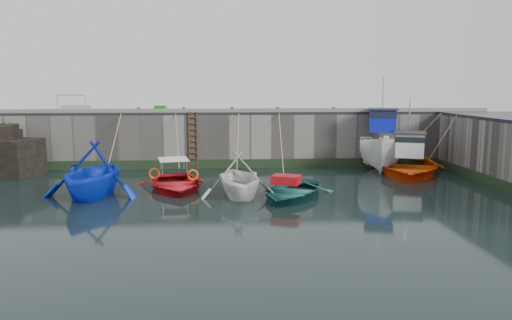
{
  "coord_description": "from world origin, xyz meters",
  "views": [
    {
      "loc": [
        -0.42,
        -17.97,
        4.6
      ],
      "look_at": [
        1.18,
        4.93,
        1.2
      ],
      "focal_mm": 35.0,
      "sensor_mm": 36.0,
      "label": 1
    }
  ],
  "objects": [
    {
      "name": "boat_near_navy_rope",
      "position": [
        2.49,
        7.5,
        0.0
      ],
      "size": [
        0.04,
        5.63,
        3.1
      ],
      "primitive_type": null,
      "color": "tan",
      "rests_on": "ground"
    },
    {
      "name": "bollard_a",
      "position": [
        -5.0,
        10.25,
        3.3
      ],
      "size": [
        0.18,
        0.18,
        0.28
      ],
      "primitive_type": "cylinder",
      "color": "#3F1E0F",
      "rests_on": "road_back"
    },
    {
      "name": "bollard_d",
      "position": [
        2.8,
        10.25,
        3.3
      ],
      "size": [
        0.18,
        0.18,
        0.28
      ],
      "primitive_type": "cylinder",
      "color": "#3F1E0F",
      "rests_on": "road_back"
    },
    {
      "name": "boat_far_white",
      "position": [
        8.59,
        9.38,
        1.05
      ],
      "size": [
        4.21,
        6.85,
        5.48
      ],
      "rotation": [
        0.0,
        0.0,
        -0.3
      ],
      "color": "white",
      "rests_on": "ground"
    },
    {
      "name": "kerb_back",
      "position": [
        0.0,
        10.15,
        3.26
      ],
      "size": [
        30.0,
        0.3,
        0.2
      ],
      "primitive_type": "cube",
      "color": "slate",
      "rests_on": "road_back"
    },
    {
      "name": "boat_near_blue",
      "position": [
        -2.55,
        4.47,
        0.0
      ],
      "size": [
        4.24,
        5.33,
        0.99
      ],
      "primitive_type": "imported",
      "rotation": [
        0.0,
        0.0,
        0.18
      ],
      "color": "red",
      "rests_on": "ground"
    },
    {
      "name": "boat_far_orange",
      "position": [
        9.48,
        7.57,
        0.43
      ],
      "size": [
        6.49,
        7.61,
        4.34
      ],
      "rotation": [
        0.0,
        0.0,
        -0.34
      ],
      "color": "#FF530D",
      "rests_on": "ground"
    },
    {
      "name": "boat_near_blue_rope",
      "position": [
        -2.55,
        8.49,
        0.0
      ],
      "size": [
        0.04,
        3.99,
        3.1
      ],
      "primitive_type": null,
      "color": "tan",
      "rests_on": "ground"
    },
    {
      "name": "ladder",
      "position": [
        -2.0,
        9.91,
        1.59
      ],
      "size": [
        0.51,
        0.08,
        3.2
      ],
      "color": "#3F1E0F",
      "rests_on": "ground"
    },
    {
      "name": "algae_right",
      "position": [
        11.96,
        2.5,
        0.25
      ],
      "size": [
        0.08,
        15.0,
        0.5
      ],
      "primitive_type": "cube",
      "color": "black",
      "rests_on": "ground"
    },
    {
      "name": "boat_near_blacktrim",
      "position": [
        0.29,
        2.71,
        0.0
      ],
      "size": [
        4.03,
        4.53,
        2.18
      ],
      "primitive_type": "imported",
      "rotation": [
        0.0,
        0.0,
        0.11
      ],
      "color": "silver",
      "rests_on": "ground"
    },
    {
      "name": "bollard_c",
      "position": [
        0.2,
        10.25,
        3.3
      ],
      "size": [
        0.18,
        0.18,
        0.28
      ],
      "primitive_type": "cylinder",
      "color": "#3F1E0F",
      "rests_on": "road_back"
    },
    {
      "name": "algae_back",
      "position": [
        0.0,
        9.96,
        0.25
      ],
      "size": [
        30.0,
        0.08,
        0.5
      ],
      "primitive_type": "cube",
      "color": "black",
      "rests_on": "ground"
    },
    {
      "name": "boat_near_white",
      "position": [
        -5.87,
        3.19,
        0.0
      ],
      "size": [
        4.81,
        5.41,
        2.61
      ],
      "primitive_type": "imported",
      "rotation": [
        0.0,
        0.0,
        -0.11
      ],
      "color": "#0D2FD1",
      "rests_on": "ground"
    },
    {
      "name": "ground",
      "position": [
        0.0,
        0.0,
        0.0
      ],
      "size": [
        120.0,
        120.0,
        0.0
      ],
      "primitive_type": "plane",
      "color": "black",
      "rests_on": "ground"
    },
    {
      "name": "bollard_e",
      "position": [
        6.0,
        10.25,
        3.3
      ],
      "size": [
        0.18,
        0.18,
        0.28
      ],
      "primitive_type": "cylinder",
      "color": "#3F1E0F",
      "rests_on": "road_back"
    },
    {
      "name": "boat_near_navy",
      "position": [
        2.49,
        2.51,
        0.0
      ],
      "size": [
        4.92,
        5.66,
        0.98
      ],
      "primitive_type": "imported",
      "rotation": [
        0.0,
        0.0,
        -0.39
      ],
      "color": "#1A5D57",
      "rests_on": "ground"
    },
    {
      "name": "fish_crate",
      "position": [
        -4.04,
        12.29,
        3.31
      ],
      "size": [
        0.74,
        0.6,
        0.3
      ],
      "primitive_type": "cube",
      "rotation": [
        0.0,
        0.0,
        -0.31
      ],
      "color": "#1A911C",
      "rests_on": "road_back"
    },
    {
      "name": "railing",
      "position": [
        -8.75,
        11.25,
        3.36
      ],
      "size": [
        1.6,
        1.05,
        1.0
      ],
      "color": "#A5A8AD",
      "rests_on": "road_back"
    },
    {
      "name": "boat_near_blacktrim_rope",
      "position": [
        0.29,
        7.61,
        0.0
      ],
      "size": [
        0.04,
        5.45,
        3.1
      ],
      "primitive_type": null,
      "color": "tan",
      "rests_on": "ground"
    },
    {
      "name": "bollard_b",
      "position": [
        -2.5,
        10.25,
        3.3
      ],
      "size": [
        0.18,
        0.18,
        0.28
      ],
      "primitive_type": "cylinder",
      "color": "#3F1E0F",
      "rests_on": "road_back"
    },
    {
      "name": "quay_back",
      "position": [
        0.0,
        12.5,
        1.5
      ],
      "size": [
        30.0,
        5.0,
        3.0
      ],
      "primitive_type": "cube",
      "color": "slate",
      "rests_on": "ground"
    },
    {
      "name": "boat_near_white_rope",
      "position": [
        -5.87,
        7.84,
        0.0
      ],
      "size": [
        0.04,
        5.04,
        3.1
      ],
      "primitive_type": null,
      "color": "tan",
      "rests_on": "ground"
    },
    {
      "name": "road_back",
      "position": [
        0.0,
        12.5,
        3.08
      ],
      "size": [
        30.0,
        5.0,
        0.16
      ],
      "primitive_type": "cube",
      "color": "black",
      "rests_on": "quay_back"
    }
  ]
}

